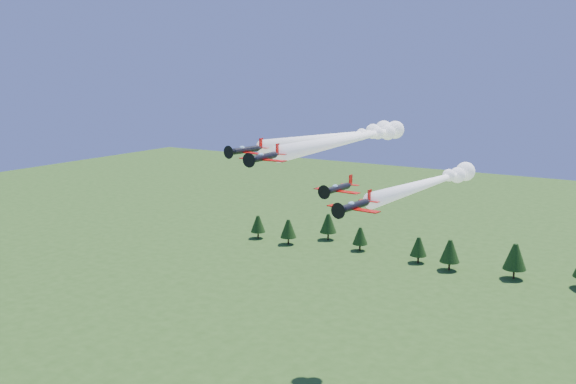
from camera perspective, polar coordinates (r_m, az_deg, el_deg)
The scene contains 5 objects.
plane_lead at distance 116.99m, azimuth 6.10°, elevation 4.85°, with size 7.28×55.89×3.70m.
plane_left at distance 121.69m, azimuth 4.80°, elevation 4.93°, with size 11.24×47.19×3.70m.
plane_right at distance 115.85m, azimuth 12.71°, elevation 0.89°, with size 10.51×46.56×3.70m.
plane_slot at distance 102.93m, azimuth 4.46°, elevation 0.33°, with size 8.02×8.71×2.82m.
treeline at distance 202.75m, azimuth 19.35°, elevation -5.37°, with size 172.42×18.78×11.53m.
Camera 1 is at (48.09, -82.39, 60.62)m, focal length 40.00 mm.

